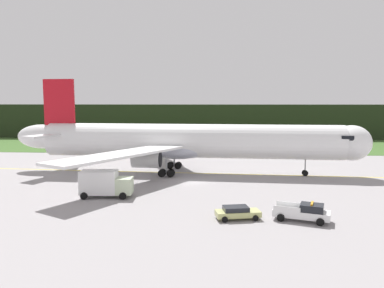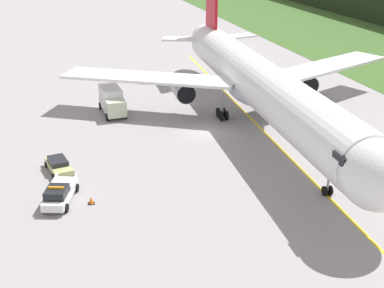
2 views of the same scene
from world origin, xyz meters
TOP-DOWN VIEW (x-y plane):
  - ground at (0.00, 0.00)m, footprint 320.00×320.00m
  - taxiway_centerline_main at (-0.69, 7.36)m, footprint 77.25×4.78m
  - airliner at (-1.24, 7.39)m, footprint 58.75×46.72m
  - ops_pickup_truck at (12.20, -17.00)m, footprint 5.78×3.52m
  - catering_truck at (-10.20, -9.12)m, footprint 6.44×2.99m
  - staff_car at (5.68, -16.79)m, footprint 4.71×2.74m
  - apron_cone at (13.19, -14.41)m, footprint 0.57×0.57m

SIDE VIEW (x-z plane):
  - ground at x=0.00m, z-range 0.00..0.00m
  - taxiway_centerline_main at x=-0.69m, z-range 0.00..0.01m
  - apron_cone at x=13.19m, z-range -0.01..0.70m
  - staff_car at x=5.68m, z-range 0.05..1.35m
  - ops_pickup_truck at x=12.20m, z-range -0.07..1.87m
  - catering_truck at x=-10.20m, z-range 0.02..3.50m
  - airliner at x=-1.24m, z-range -2.53..13.04m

